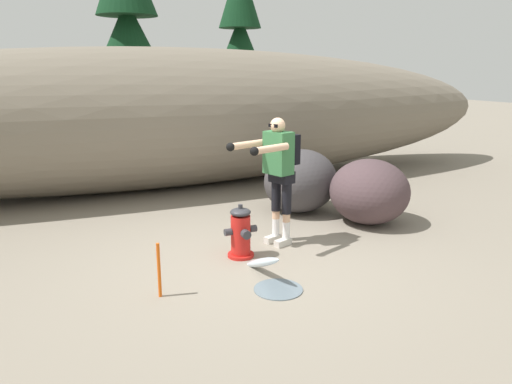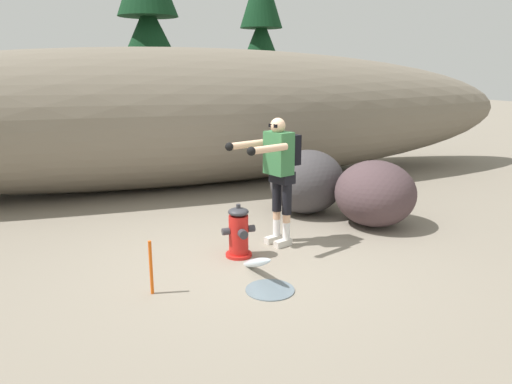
% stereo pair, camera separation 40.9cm
% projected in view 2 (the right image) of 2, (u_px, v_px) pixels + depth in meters
% --- Properties ---
extents(ground_plane, '(56.00, 56.00, 0.04)m').
position_uv_depth(ground_plane, '(246.00, 259.00, 6.23)').
color(ground_plane, gray).
extents(dirt_embankment, '(16.34, 3.20, 2.75)m').
position_uv_depth(dirt_embankment, '(175.00, 118.00, 9.81)').
color(dirt_embankment, '#756B5B').
rests_on(dirt_embankment, ground_plane).
extents(fire_hydrant, '(0.43, 0.38, 0.70)m').
position_uv_depth(fire_hydrant, '(239.00, 233.00, 6.18)').
color(fire_hydrant, red).
rests_on(fire_hydrant, ground_plane).
extents(hydrant_water_jet, '(0.54, 1.18, 0.50)m').
position_uv_depth(hydrant_water_jet, '(259.00, 269.00, 5.57)').
color(hydrant_water_jet, silver).
rests_on(hydrant_water_jet, ground_plane).
extents(utility_worker, '(1.04, 0.69, 1.73)m').
position_uv_depth(utility_worker, '(279.00, 165.00, 6.41)').
color(utility_worker, beige).
rests_on(utility_worker, ground_plane).
extents(boulder_large, '(1.66, 1.57, 1.05)m').
position_uv_depth(boulder_large, '(307.00, 182.00, 8.05)').
color(boulder_large, '#3E3B3D').
rests_on(boulder_large, ground_plane).
extents(boulder_mid, '(1.48, 1.52, 1.01)m').
position_uv_depth(boulder_mid, '(375.00, 193.00, 7.38)').
color(boulder_mid, '#4B383B').
rests_on(boulder_mid, ground_plane).
extents(pine_tree_left, '(2.68, 2.68, 6.13)m').
position_uv_depth(pine_tree_left, '(149.00, 31.00, 14.10)').
color(pine_tree_left, '#47331E').
rests_on(pine_tree_left, ground_plane).
extents(pine_tree_center, '(2.21, 2.21, 5.89)m').
position_uv_depth(pine_tree_center, '(261.00, 40.00, 16.49)').
color(pine_tree_center, '#47331E').
rests_on(pine_tree_center, ground_plane).
extents(survey_stake, '(0.04, 0.04, 0.60)m').
position_uv_depth(survey_stake, '(151.00, 268.00, 5.15)').
color(survey_stake, '#E55914').
rests_on(survey_stake, ground_plane).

